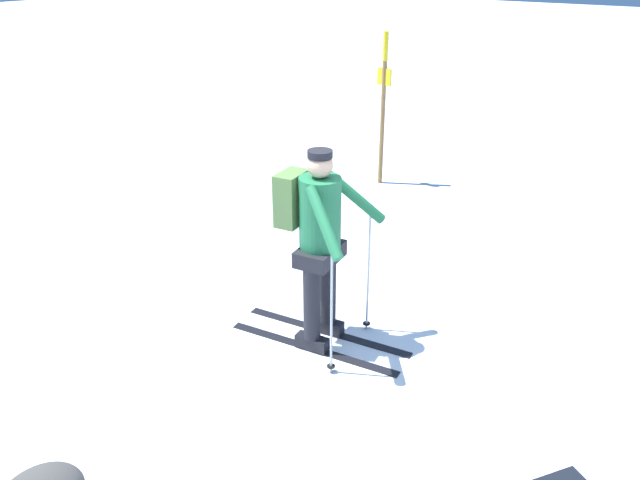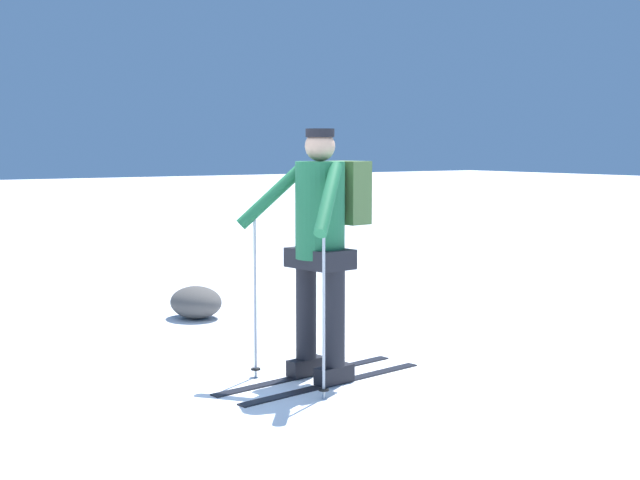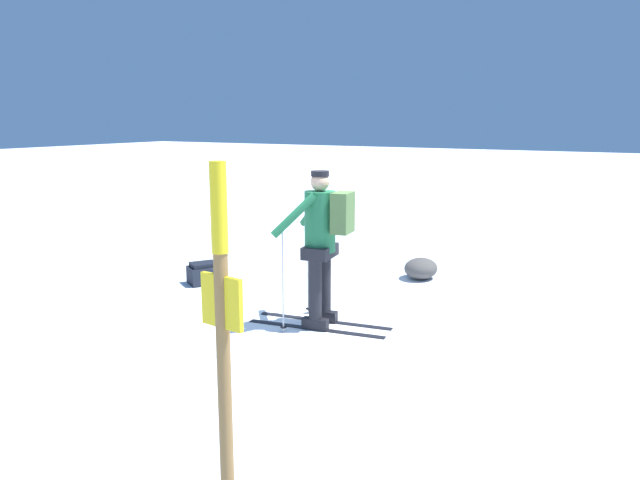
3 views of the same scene
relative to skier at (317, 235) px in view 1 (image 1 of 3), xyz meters
The scene contains 3 objects.
ground_plane 1.20m from the skier, 45.82° to the left, with size 80.00×80.00×0.00m, color white.
skier is the anchor object (origin of this frame).
trail_marker 4.33m from the skier, 156.90° to the right, with size 0.07×0.24×2.22m.
Camera 1 is at (3.50, 2.42, 3.27)m, focal length 35.00 mm.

